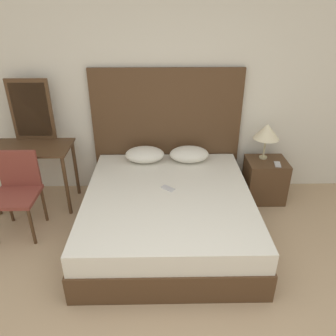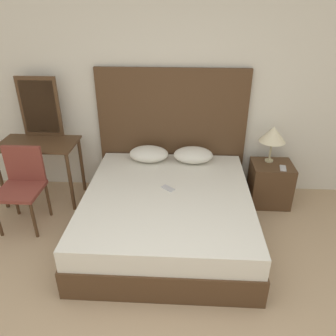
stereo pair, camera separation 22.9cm
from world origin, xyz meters
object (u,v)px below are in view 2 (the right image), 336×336
Objects in this scene: nightstand at (270,184)px; chair at (22,182)px; bed at (168,213)px; table_lamp at (273,134)px; phone_on_nightstand at (283,168)px; phone_on_bed at (168,188)px; vanity_desk at (39,153)px.

nightstand is 2.98m from chair.
bed is at bearing -4.75° from chair.
nightstand is at bearing 28.81° from bed.
phone_on_nightstand is at bearing -56.53° from table_lamp.
nightstand reaches higher than phone_on_bed.
phone_on_bed is at bearing -159.84° from phone_on_nightstand.
phone_on_bed is at bearing -18.29° from vanity_desk.
bed is 0.28m from phone_on_bed.
vanity_desk is at bearing -178.73° from nightstand.
vanity_desk is at bearing 161.71° from phone_on_bed.
bed is 1.44m from nightstand.
phone_on_nightstand is at bearing 23.47° from bed.
phone_on_bed is 1.72m from vanity_desk.
vanity_desk is (-1.63, 0.54, 0.13)m from phone_on_bed.
nightstand is at bearing 1.27° from vanity_desk.
phone_on_bed is at bearing -154.45° from nightstand.
phone_on_nightstand reaches higher than phone_on_bed.
table_lamp is 2.86× the size of phone_on_nightstand.
phone_on_nightstand is (1.35, 0.59, 0.30)m from bed.
chair reaches higher than nightstand.
chair reaches higher than phone_on_nightstand.
phone_on_bed is at bearing 90.04° from bed.
nightstand is at bearing 130.87° from phone_on_nightstand.
table_lamp is 2.87m from vanity_desk.
nightstand is at bearing 25.55° from phone_on_bed.
table_lamp is at bearing 29.28° from phone_on_bed.
vanity_desk is (-2.86, -0.15, -0.25)m from table_lamp.
chair is at bearing 175.25° from bed.
nightstand is 1.20× the size of table_lamp.
bed is 1.51m from phone_on_nightstand.
chair reaches higher than bed.
bed is at bearing -156.53° from phone_on_nightstand.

